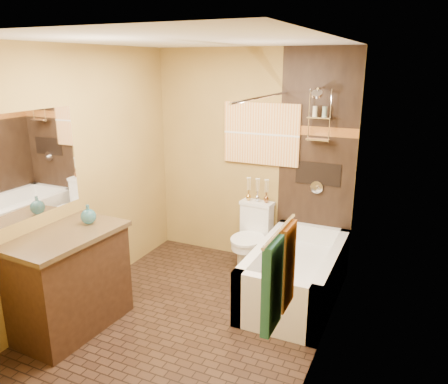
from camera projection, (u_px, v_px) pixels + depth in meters
The scene contains 23 objects.
floor at pixel (192, 316), 4.17m from camera, with size 3.00×3.00×0.00m, color black.
wall_left at pixel (82, 177), 4.29m from camera, with size 0.02×3.00×2.50m, color #A5853F.
wall_right at pixel (327, 210), 3.34m from camera, with size 0.02×3.00×2.50m, color #A5853F.
wall_back at pixel (251, 158), 5.12m from camera, with size 2.40×0.02×2.50m, color #A5853F.
wall_front at pixel (63, 259), 2.51m from camera, with size 2.40×0.02×2.50m, color #A5853F.
ceiling at pixel (186, 40), 3.46m from camera, with size 3.00×3.00×0.00m, color silver.
alcove_tile_back at pixel (316, 165), 4.80m from camera, with size 0.85×0.01×2.50m, color black.
alcove_tile_right at pixel (343, 185), 4.00m from camera, with size 0.01×1.50×2.50m, color black.
mosaic_band_back at pixel (318, 131), 4.69m from camera, with size 0.85×0.01×0.10m, color brown.
mosaic_band_right at pixel (345, 145), 3.89m from camera, with size 0.01×1.50×0.10m, color brown.
alcove_niche at pixel (318, 174), 4.82m from camera, with size 0.50×0.01×0.25m, color black.
shower_fixtures at pixel (319, 128), 4.58m from camera, with size 0.24×0.33×1.16m.
curtain_rod at pixel (263, 97), 4.09m from camera, with size 0.03×0.03×1.55m, color silver.
towel_bar at pixel (280, 231), 2.39m from camera, with size 0.02×0.02×0.55m, color silver.
towel_teal at pixel (272, 286), 2.35m from camera, with size 0.05×0.22×0.52m, color #1B545D.
towel_rust at pixel (286, 266), 2.57m from camera, with size 0.05×0.22×0.52m, color brown.
sunset_painting at pixel (261, 134), 4.96m from camera, with size 0.90×0.04×0.70m, color orange.
vanity_mirror at pixel (32, 164), 3.70m from camera, with size 0.01×1.00×0.90m, color white.
bathtub at pixel (296, 278), 4.44m from camera, with size 0.80×1.50×0.55m.
toilet at pixel (251, 237), 5.07m from camera, with size 0.40×0.59×0.76m.
vanity at pixel (68, 281), 3.89m from camera, with size 0.70×1.08×0.92m.
teal_bottle at pixel (88, 214), 3.96m from camera, with size 0.14×0.14×0.22m, color #276877, non-canonical shape.
bud_vases at pixel (257, 189), 5.07m from camera, with size 0.28×0.06×0.28m.
Camera 1 is at (1.80, -3.20, 2.33)m, focal length 35.00 mm.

